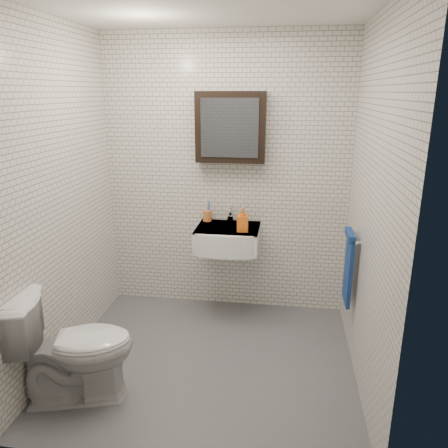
{
  "coord_description": "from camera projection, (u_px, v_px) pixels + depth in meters",
  "views": [
    {
      "loc": [
        0.54,
        -2.86,
        2.0
      ],
      "look_at": [
        0.06,
        0.45,
        0.98
      ],
      "focal_mm": 35.0,
      "sensor_mm": 36.0,
      "label": 1
    }
  ],
  "objects": [
    {
      "name": "faucet",
      "position": [
        230.0,
        215.0,
        3.97
      ],
      "size": [
        0.06,
        0.2,
        0.15
      ],
      "color": "silver",
      "rests_on": "washbasin"
    },
    {
      "name": "mirror_cabinet",
      "position": [
        231.0,
        127.0,
        3.74
      ],
      "size": [
        0.6,
        0.15,
        0.6
      ],
      "color": "black",
      "rests_on": "room_shell"
    },
    {
      "name": "room_shell",
      "position": [
        205.0,
        173.0,
        2.94
      ],
      "size": [
        2.22,
        2.02,
        2.51
      ],
      "color": "silver",
      "rests_on": "ground"
    },
    {
      "name": "soap_bottle",
      "position": [
        243.0,
        219.0,
        3.7
      ],
      "size": [
        0.1,
        0.1,
        0.21
      ],
      "primitive_type": "imported",
      "rotation": [
        0.0,
        0.0,
        0.06
      ],
      "color": "orange",
      "rests_on": "washbasin"
    },
    {
      "name": "toilet",
      "position": [
        74.0,
        346.0,
        2.87
      ],
      "size": [
        0.85,
        0.63,
        0.78
      ],
      "primitive_type": "imported",
      "rotation": [
        0.0,
        0.0,
        1.85
      ],
      "color": "silver",
      "rests_on": "ground"
    },
    {
      "name": "washbasin",
      "position": [
        227.0,
        239.0,
        3.83
      ],
      "size": [
        0.55,
        0.5,
        0.2
      ],
      "color": "white",
      "rests_on": "room_shell"
    },
    {
      "name": "toothbrush_cup",
      "position": [
        207.0,
        215.0,
        4.01
      ],
      "size": [
        0.09,
        0.09,
        0.22
      ],
      "rotation": [
        0.0,
        0.0,
        0.11
      ],
      "color": "#C26830",
      "rests_on": "washbasin"
    },
    {
      "name": "towel_rail",
      "position": [
        349.0,
        265.0,
        3.34
      ],
      "size": [
        0.09,
        0.3,
        0.58
      ],
      "color": "silver",
      "rests_on": "room_shell"
    },
    {
      "name": "ground",
      "position": [
        208.0,
        361.0,
        3.36
      ],
      "size": [
        2.2,
        2.0,
        0.01
      ],
      "primitive_type": "cube",
      "color": "#53555B",
      "rests_on": "ground"
    }
  ]
}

